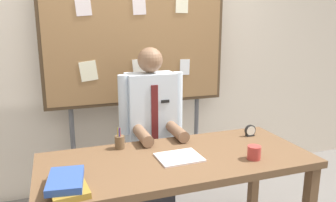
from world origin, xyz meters
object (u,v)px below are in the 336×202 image
person (151,138)px  coffee_mug (254,153)px  desk_clock (250,131)px  desk (177,169)px  open_notebook (179,157)px  pen_holder (120,142)px  bulletin_board (137,40)px  book_stack (67,184)px

person → coffee_mug: (0.47, -0.81, 0.12)m
desk_clock → desk: bearing=-163.7°
open_notebook → pen_holder: 0.46m
desk_clock → coffee_mug: (-0.23, -0.40, 0.00)m
open_notebook → desk_clock: 0.74m
desk → open_notebook: (0.01, -0.02, 0.09)m
desk → person: person is taller
desk → bulletin_board: bearing=90.0°
person → coffee_mug: person is taller
desk_clock → coffee_mug: 0.47m
bulletin_board → pen_holder: bearing=-114.2°
coffee_mug → open_notebook: bearing=159.2°
desk → coffee_mug: coffee_mug is taller
book_stack → coffee_mug: coffee_mug is taller
person → bulletin_board: size_ratio=0.68×
bulletin_board → book_stack: bulletin_board is taller
open_notebook → pen_holder: bearing=138.0°
open_notebook → desk_clock: bearing=17.9°
desk → person: bearing=90.0°
book_stack → pen_holder: 0.64m
desk → open_notebook: size_ratio=6.32×
open_notebook → desk_clock: (0.70, 0.23, 0.04)m
bulletin_board → open_notebook: size_ratio=7.32×
person → book_stack: 1.11m
desk → book_stack: book_stack is taller
person → desk_clock: size_ratio=15.60×
desk → person: size_ratio=1.27×
desk → book_stack: bearing=-163.1°
pen_holder → open_notebook: bearing=-42.0°
person → open_notebook: bearing=-89.4°
pen_holder → person: bearing=44.2°
coffee_mug → person: bearing=120.2°
desk → bulletin_board: (-0.00, 1.04, 0.82)m
desk → desk_clock: (0.71, 0.21, 0.13)m
person → pen_holder: person is taller
bulletin_board → book_stack: size_ratio=6.58×
desk → person: (0.00, 0.61, 0.01)m
desk → coffee_mug: size_ratio=20.12×
coffee_mug → bulletin_board: bearing=111.0°
desk_clock → coffee_mug: desk_clock is taller
person → bulletin_board: 0.92m
coffee_mug → desk_clock: bearing=60.0°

